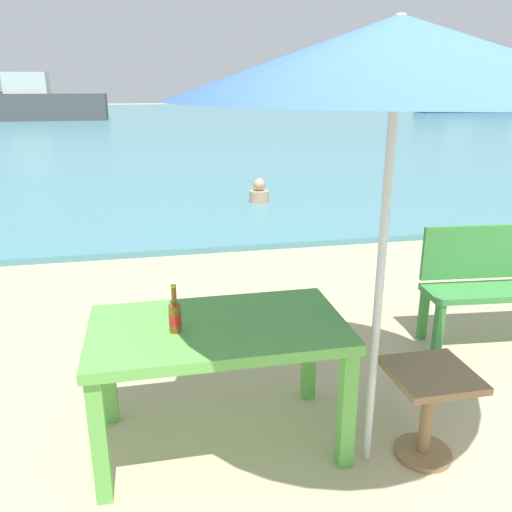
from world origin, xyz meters
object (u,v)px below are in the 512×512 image
at_px(picnic_table_green, 218,342).
at_px(bench_green_left, 497,277).
at_px(swimmer_person, 259,193).
at_px(boat_barge, 39,103).
at_px(boat_fishing_trawler, 463,99).
at_px(patio_umbrella, 397,59).
at_px(side_table_wood, 429,401).
at_px(beer_bottle_amber, 175,315).

distance_m(picnic_table_green, bench_green_left, 2.51).
height_order(picnic_table_green, bench_green_left, bench_green_left).
xyz_separation_m(swimmer_person, boat_barge, (-7.52, 23.51, 0.76)).
bearing_deg(picnic_table_green, boat_fishing_trawler, 55.89).
xyz_separation_m(patio_umbrella, swimmer_person, (0.74, 6.37, -1.88)).
relative_size(patio_umbrella, boat_fishing_trawler, 0.34).
relative_size(side_table_wood, boat_fishing_trawler, 0.08).
bearing_deg(beer_bottle_amber, bench_green_left, 19.13).
distance_m(beer_bottle_amber, patio_umbrella, 1.64).
bearing_deg(patio_umbrella, swimmer_person, 83.38).
bearing_deg(side_table_wood, bench_green_left, 44.06).
height_order(beer_bottle_amber, boat_fishing_trawler, boat_fishing_trawler).
xyz_separation_m(patio_umbrella, side_table_wood, (0.32, -0.05, -1.76)).
bearing_deg(swimmer_person, side_table_wood, -93.72).
bearing_deg(boat_fishing_trawler, patio_umbrella, -122.91).
bearing_deg(boat_barge, swimmer_person, -72.25).
height_order(bench_green_left, boat_fishing_trawler, boat_fishing_trawler).
bearing_deg(picnic_table_green, patio_umbrella, -21.53).
xyz_separation_m(picnic_table_green, side_table_wood, (1.11, -0.36, -0.30)).
bearing_deg(side_table_wood, swimmer_person, 86.28).
xyz_separation_m(patio_umbrella, boat_fishing_trawler, (21.47, 33.16, -1.15)).
distance_m(patio_umbrella, side_table_wood, 1.79).
xyz_separation_m(beer_bottle_amber, patio_umbrella, (1.02, -0.26, 1.26)).
bearing_deg(bench_green_left, beer_bottle_amber, -160.87).
relative_size(beer_bottle_amber, patio_umbrella, 0.12).
xyz_separation_m(beer_bottle_amber, swimmer_person, (1.76, 6.10, -0.61)).
bearing_deg(patio_umbrella, bench_green_left, 36.45).
bearing_deg(boat_fishing_trawler, side_table_wood, -122.48).
bearing_deg(picnic_table_green, swimmer_person, 75.86).
relative_size(patio_umbrella, bench_green_left, 1.87).
distance_m(patio_umbrella, swimmer_person, 6.68).
height_order(patio_umbrella, bench_green_left, patio_umbrella).
bearing_deg(boat_barge, side_table_wood, -76.64).
bearing_deg(bench_green_left, patio_umbrella, -143.55).
height_order(beer_bottle_amber, swimmer_person, beer_bottle_amber).
relative_size(swimmer_person, boat_barge, 0.06).
bearing_deg(boat_barge, boat_fishing_trawler, 6.64).
bearing_deg(bench_green_left, swimmer_person, 99.09).
height_order(bench_green_left, swimmer_person, bench_green_left).
relative_size(boat_fishing_trawler, boat_barge, 0.97).
bearing_deg(patio_umbrella, beer_bottle_amber, 165.56).
bearing_deg(side_table_wood, boat_barge, 103.36).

